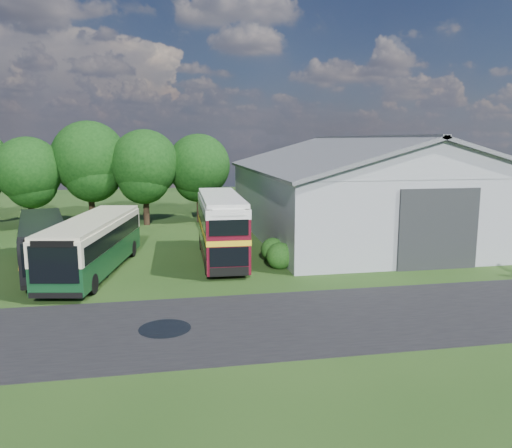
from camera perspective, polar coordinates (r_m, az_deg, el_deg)
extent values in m
plane|color=#193611|center=(24.68, -6.89, -9.08)|extent=(120.00, 120.00, 0.00)
cube|color=black|center=(22.25, 1.51, -11.13)|extent=(60.00, 8.00, 0.02)
cylinder|color=black|center=(21.82, -10.38, -11.73)|extent=(2.20, 2.20, 0.01)
cube|color=gray|center=(42.92, 11.97, 2.54)|extent=(18.00, 24.00, 5.50)
cube|color=#2D3033|center=(32.25, 20.14, -0.58)|extent=(5.20, 0.18, 5.00)
cylinder|color=black|center=(48.68, -24.28, 1.27)|extent=(0.56, 0.56, 3.06)
sphere|color=black|center=(48.33, -24.58, 5.66)|extent=(5.78, 5.78, 5.78)
cylinder|color=black|center=(48.97, -18.25, 2.00)|extent=(0.56, 0.56, 3.60)
sphere|color=black|center=(48.62, -18.53, 7.15)|extent=(6.80, 6.80, 6.80)
cylinder|color=black|center=(47.58, -12.43, 1.88)|extent=(0.56, 0.56, 3.31)
sphere|color=black|center=(47.22, -12.60, 6.75)|extent=(6.26, 6.26, 6.26)
cylinder|color=black|center=(48.47, -6.48, 2.09)|extent=(0.56, 0.56, 3.17)
sphere|color=black|center=(48.12, -6.56, 6.67)|extent=(5.98, 5.98, 5.98)
sphere|color=#194714|center=(31.17, 2.74, -5.04)|extent=(1.70, 1.70, 1.70)
sphere|color=#194714|center=(33.06, 1.94, -4.18)|extent=(1.60, 1.60, 1.60)
cube|color=#0E351A|center=(31.18, -18.06, -2.08)|extent=(4.90, 12.28, 2.98)
cube|color=#4E0B18|center=(32.69, -4.01, -0.19)|extent=(2.85, 10.17, 4.04)
cube|color=black|center=(33.20, -23.15, -1.92)|extent=(5.09, 11.43, 2.77)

